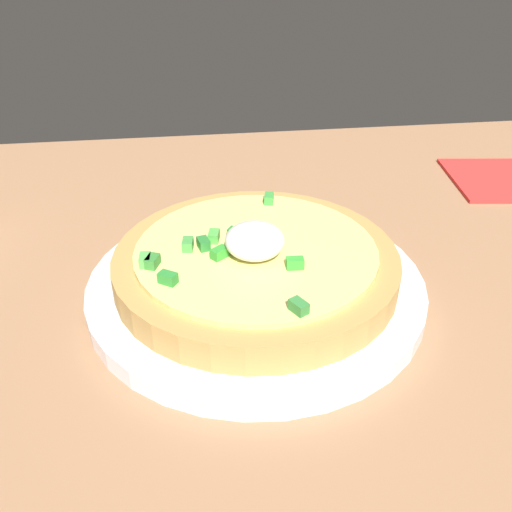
{
  "coord_description": "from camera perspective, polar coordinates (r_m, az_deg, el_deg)",
  "views": [
    {
      "loc": [
        -3.52,
        -38.07,
        28.14
      ],
      "look_at": [
        1.36,
        -2.71,
        5.83
      ],
      "focal_mm": 37.48,
      "sensor_mm": 36.0,
      "label": 1
    }
  ],
  "objects": [
    {
      "name": "dining_table",
      "position": [
        0.47,
        -2.11,
        -3.27
      ],
      "size": [
        108.36,
        73.18,
        2.25
      ],
      "primitive_type": "cube",
      "color": "#9B6F4C",
      "rests_on": "ground"
    },
    {
      "name": "plate",
      "position": [
        0.44,
        0.0,
        -3.11
      ],
      "size": [
        26.97,
        26.97,
        1.58
      ],
      "primitive_type": "cylinder",
      "color": "white",
      "rests_on": "dining_table"
    },
    {
      "name": "pizza",
      "position": [
        0.42,
        -0.03,
        -0.66
      ],
      "size": [
        22.44,
        22.44,
        5.32
      ],
      "color": "tan",
      "rests_on": "plate"
    },
    {
      "name": "napkin",
      "position": [
        0.7,
        24.89,
        7.43
      ],
      "size": [
        13.62,
        13.62,
        0.4
      ],
      "primitive_type": "cube",
      "rotation": [
        0.0,
        0.0,
        -0.13
      ],
      "color": "red",
      "rests_on": "dining_table"
    }
  ]
}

